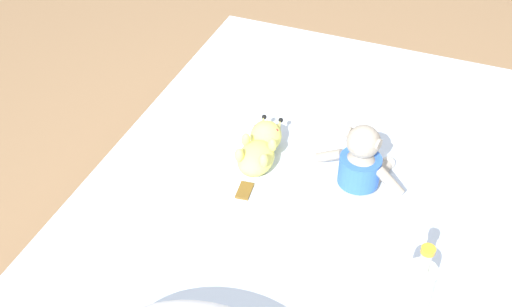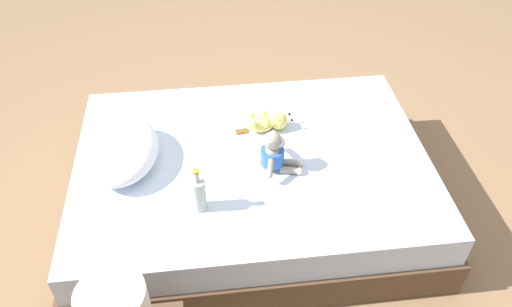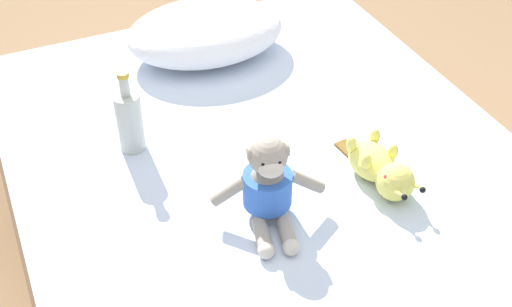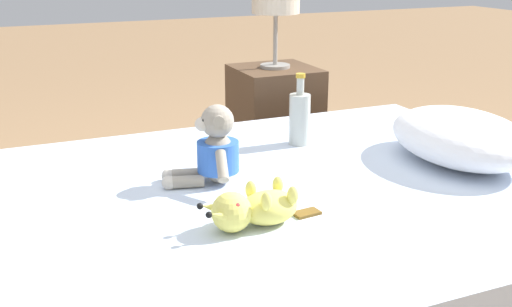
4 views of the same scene
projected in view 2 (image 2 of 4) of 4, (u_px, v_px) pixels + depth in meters
ground_plane at (252, 207)px, 2.95m from camera, size 16.00×16.00×0.00m
bed at (252, 183)px, 2.81m from camera, size 1.41×1.95×0.41m
pillow at (122, 151)px, 2.58m from camera, size 0.55×0.41×0.17m
plush_monkey at (274, 154)px, 2.54m from camera, size 0.29×0.24×0.24m
plush_yellow_creature at (268, 122)px, 2.81m from camera, size 0.12×0.33×0.10m
glass_bottle at (198, 194)px, 2.34m from camera, size 0.07×0.07×0.25m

